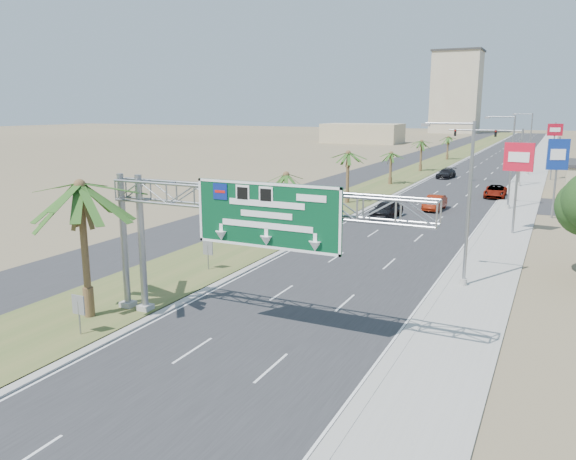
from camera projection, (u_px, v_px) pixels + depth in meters
The scene contains 27 objects.
ground at pixel (119, 443), 18.33m from camera, with size 600.00×600.00×0.00m, color #8C7A59.
road at pixel (494, 162), 115.09m from camera, with size 12.00×300.00×0.02m, color #28282B.
sidewalk_right at pixel (539, 163), 111.47m from camera, with size 4.00×300.00×0.10m, color #9E9B93.
median_grass at pixel (445, 160), 119.34m from camera, with size 7.00×300.00×0.12m, color #485E29.
opposing_road at pixel (412, 159), 122.33m from camera, with size 8.00×300.00×0.02m, color #28282B.
sign_gantry at pixel (241, 210), 26.23m from camera, with size 16.75×1.24×7.50m.
palm_near at pixel (80, 186), 27.81m from camera, with size 5.70×5.70×8.35m.
palm_row_b at pixel (286, 176), 49.49m from camera, with size 3.99×3.99×5.95m.
palm_row_c at pixel (348, 154), 63.40m from camera, with size 3.99×3.99×6.75m.
palm_row_d at pixel (391, 154), 79.50m from camera, with size 3.99×3.99×5.45m.
palm_row_e at pixel (422, 142), 96.07m from camera, with size 3.99×3.99×6.15m.
palm_row_f at pixel (448, 138), 118.14m from camera, with size 3.99×3.99×5.75m.
streetlight_near at pixel (465, 211), 33.58m from camera, with size 3.27×0.44×10.00m.
streetlight_mid at pixel (509, 166), 59.97m from camera, with size 3.27×0.44×10.00m.
streetlight_far at pixel (528, 146), 91.64m from camera, with size 3.27×0.44×10.00m.
signal_mast at pixel (506, 151), 78.41m from camera, with size 10.28×0.71×8.00m.
median_signback_a at pixel (79, 308), 26.62m from camera, with size 0.75×0.08×2.08m.
median_signback_b at pixel (208, 250), 37.48m from camera, with size 0.75×0.08×2.08m.
tower_distant at pixel (456, 93), 248.16m from camera, with size 20.00×16.00×35.00m, color tan.
building_distant_left at pixel (363, 133), 177.60m from camera, with size 24.00×14.00×6.00m, color tan.
car_left_lane at pixel (386, 210), 55.83m from camera, with size 2.02×5.02×1.71m, color black.
car_mid_lane at pixel (435, 203), 60.21m from camera, with size 1.66×4.76×1.57m, color maroon.
car_right_lane at pixel (495, 192), 68.74m from camera, with size 2.47×5.35×1.49m, color gray.
car_far at pixel (446, 173), 87.91m from camera, with size 2.07×5.08×1.48m, color black.
pole_sign_red_near at pixel (519, 162), 47.50m from camera, with size 2.42×0.57×8.10m.
pole_sign_blue at pixel (558, 158), 54.66m from camera, with size 1.99×0.93×8.04m.
pole_sign_red_far at pixel (555, 135), 84.48m from camera, with size 2.16×1.07×8.69m.
Camera 1 is at (12.15, -12.38, 10.71)m, focal length 35.00 mm.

